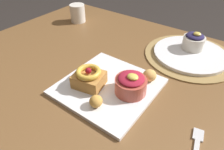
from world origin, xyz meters
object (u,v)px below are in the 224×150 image
Objects in this scene: berry_ramekin at (131,84)px; back_plate at (190,54)px; front_plate at (108,86)px; back_ramekin at (194,41)px; fritter_middle at (96,101)px; fritter_front at (150,75)px; coffee_mug at (78,13)px; fork at (197,146)px; cake_slice at (89,78)px.

berry_ramekin is 0.34m from back_plate.
front_plate is 1.01× the size of back_plate.
fritter_middle is at bearing -103.49° from back_ramekin.
coffee_mug is at bearing 156.77° from fritter_front.
coffee_mug is (-0.45, 0.33, 0.04)m from front_plate.
fritter_front is 0.25m from back_plate.
cake_slice is at bearing 76.59° from fork.
fork is at bearing 9.85° from fritter_middle.
berry_ramekin is 2.18× the size of fritter_front.
back_plate is (0.05, 0.24, -0.02)m from fritter_front.
berry_ramekin is at bearing 11.70° from front_plate.
fritter_front is 0.35× the size of fork.
back_ramekin is at bearing 100.90° from back_plate.
coffee_mug reaches higher than fritter_front.
back_ramekin is at bearing 8.85° from fork.
fritter_front is (0.14, 0.13, -0.01)m from cake_slice.
back_ramekin is (0.11, 0.47, 0.02)m from fritter_middle.
fork is 1.43× the size of coffee_mug.
berry_ramekin is 0.12m from fritter_middle.
front_plate is 2.97× the size of berry_ramekin.
cake_slice is at bearing -136.64° from fritter_front.
back_plate reaches higher than fork.
front_plate is at bearing 69.78° from fork.
fritter_middle is 0.48m from back_ramekin.
coffee_mug is at bearing 143.63° from front_plate.
coffee_mug is (-0.60, -0.01, 0.03)m from back_plate.
front_plate reaches higher than fork.
coffee_mug reaches higher than berry_ramekin.
berry_ramekin is at bearing 66.12° from fritter_middle.
berry_ramekin is at bearing 63.45° from fork.
back_plate is at bearing 62.81° from cake_slice.
coffee_mug reaches higher than cake_slice.
cake_slice is 2.37× the size of fritter_front.
back_ramekin is 0.67× the size of fork.
back_ramekin reaches higher than fritter_middle.
coffee_mug is at bearing 148.82° from berry_ramekin.
cake_slice reaches higher than back_plate.
berry_ramekin is 1.14× the size of back_ramekin.
front_plate is at bearing -132.98° from fritter_front.
back_plate is 0.05m from back_ramekin.
berry_ramekin is 1.09× the size of coffee_mug.
back_ramekin is (0.14, 0.38, 0.04)m from front_plate.
back_ramekin is at bearing 79.76° from berry_ramekin.
fritter_middle is (0.08, -0.06, -0.01)m from cake_slice.
front_plate is at bearing -168.30° from berry_ramekin.
berry_ramekin reaches higher than fritter_middle.
fritter_middle reaches higher than back_plate.
fork is (0.30, -0.04, -0.00)m from front_plate.
berry_ramekin is (0.07, 0.02, 0.04)m from front_plate.
cake_slice is 1.18× the size of coffee_mug.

